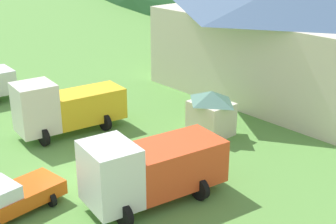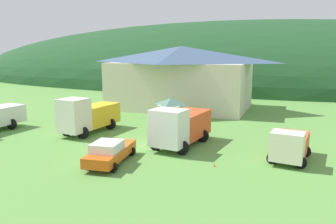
{
  "view_description": "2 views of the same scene",
  "coord_description": "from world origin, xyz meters",
  "px_view_note": "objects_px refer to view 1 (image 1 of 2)",
  "views": [
    {
      "loc": [
        19.55,
        -10.28,
        11.93
      ],
      "look_at": [
        -0.16,
        6.92,
        1.89
      ],
      "focal_mm": 50.53,
      "sensor_mm": 36.0,
      "label": 1
    },
    {
      "loc": [
        12.7,
        -23.23,
        7.77
      ],
      "look_at": [
        2.1,
        5.12,
        2.16
      ],
      "focal_mm": 35.12,
      "sensor_mm": 36.0,
      "label": 2
    }
  ],
  "objects_px": {
    "service_pickup_orange": "(2,200)",
    "heavy_rig_striped": "(64,107)",
    "play_shed_cream": "(211,112)",
    "heavy_rig_white": "(149,168)",
    "traffic_cone_near_pickup": "(112,209)",
    "depot_building": "(285,37)"
  },
  "relations": [
    {
      "from": "service_pickup_orange",
      "to": "heavy_rig_striped",
      "type": "bearing_deg",
      "value": -143.7
    },
    {
      "from": "play_shed_cream",
      "to": "heavy_rig_white",
      "type": "xyz_separation_m",
      "value": [
        3.69,
        -7.92,
        0.29
      ]
    },
    {
      "from": "heavy_rig_striped",
      "to": "traffic_cone_near_pickup",
      "type": "xyz_separation_m",
      "value": [
        9.14,
        -2.85,
        -1.77
      ]
    },
    {
      "from": "play_shed_cream",
      "to": "heavy_rig_white",
      "type": "distance_m",
      "value": 8.74
    },
    {
      "from": "depot_building",
      "to": "play_shed_cream",
      "type": "relative_size",
      "value": 6.86
    },
    {
      "from": "heavy_rig_white",
      "to": "service_pickup_orange",
      "type": "distance_m",
      "value": 6.65
    },
    {
      "from": "heavy_rig_white",
      "to": "play_shed_cream",
      "type": "bearing_deg",
      "value": -147.05
    },
    {
      "from": "heavy_rig_white",
      "to": "traffic_cone_near_pickup",
      "type": "xyz_separation_m",
      "value": [
        -0.58,
        -1.75,
        -1.75
      ]
    },
    {
      "from": "depot_building",
      "to": "heavy_rig_white",
      "type": "relative_size",
      "value": 2.76
    },
    {
      "from": "service_pickup_orange",
      "to": "heavy_rig_white",
      "type": "bearing_deg",
      "value": 143.09
    },
    {
      "from": "heavy_rig_white",
      "to": "traffic_cone_near_pickup",
      "type": "relative_size",
      "value": 15.3
    },
    {
      "from": "service_pickup_orange",
      "to": "play_shed_cream",
      "type": "bearing_deg",
      "value": 174.62
    },
    {
      "from": "heavy_rig_white",
      "to": "heavy_rig_striped",
      "type": "bearing_deg",
      "value": -88.44
    },
    {
      "from": "play_shed_cream",
      "to": "traffic_cone_near_pickup",
      "type": "xyz_separation_m",
      "value": [
        3.11,
        -9.67,
        -1.45
      ]
    },
    {
      "from": "traffic_cone_near_pickup",
      "to": "play_shed_cream",
      "type": "bearing_deg",
      "value": 107.81
    },
    {
      "from": "heavy_rig_striped",
      "to": "heavy_rig_white",
      "type": "relative_size",
      "value": 1.0
    },
    {
      "from": "play_shed_cream",
      "to": "heavy_rig_white",
      "type": "relative_size",
      "value": 0.4
    },
    {
      "from": "depot_building",
      "to": "traffic_cone_near_pickup",
      "type": "height_order",
      "value": "depot_building"
    },
    {
      "from": "heavy_rig_striped",
      "to": "traffic_cone_near_pickup",
      "type": "distance_m",
      "value": 9.73
    },
    {
      "from": "depot_building",
      "to": "heavy_rig_striped",
      "type": "height_order",
      "value": "depot_building"
    },
    {
      "from": "play_shed_cream",
      "to": "service_pickup_orange",
      "type": "height_order",
      "value": "play_shed_cream"
    },
    {
      "from": "traffic_cone_near_pickup",
      "to": "depot_building",
      "type": "bearing_deg",
      "value": 104.98
    }
  ]
}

